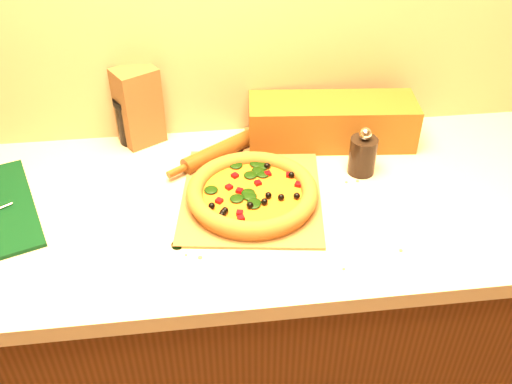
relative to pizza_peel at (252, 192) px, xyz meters
name	(u,v)px	position (x,y,z in m)	size (l,w,h in m)	color
cabinet	(238,327)	(-0.05, -0.02, -0.47)	(2.80, 0.65, 0.86)	#4D2810
countertop	(234,207)	(-0.05, -0.02, -0.02)	(2.84, 0.68, 0.04)	beige
pizza_peel	(252,192)	(0.00, 0.00, 0.00)	(0.38, 0.52, 0.01)	brown
pizza	(252,193)	(0.00, -0.03, 0.02)	(0.31, 0.31, 0.04)	#B56A2D
bottle_cap	(177,245)	(-0.18, -0.17, 0.00)	(0.03, 0.03, 0.01)	black
pepper_grinder	(363,154)	(0.29, 0.06, 0.05)	(0.07, 0.07, 0.13)	black
rolling_pin	(220,151)	(-0.07, 0.16, 0.02)	(0.28, 0.20, 0.04)	#50230D
bread_bag	(332,122)	(0.24, 0.21, 0.06)	(0.44, 0.14, 0.12)	brown
paper_bag	(139,106)	(-0.27, 0.28, 0.10)	(0.11, 0.09, 0.21)	brown
dark_jar	(131,119)	(-0.30, 0.28, 0.06)	(0.08, 0.08, 0.13)	black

